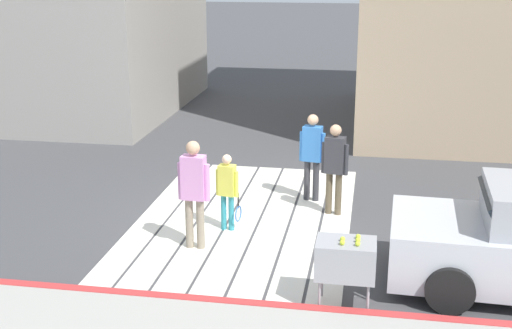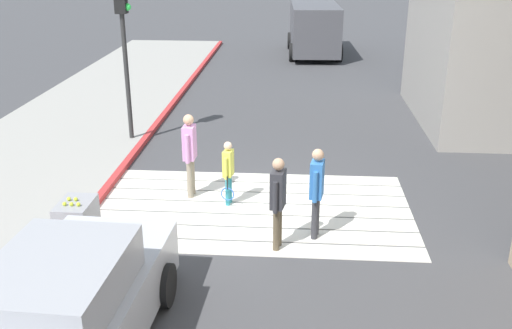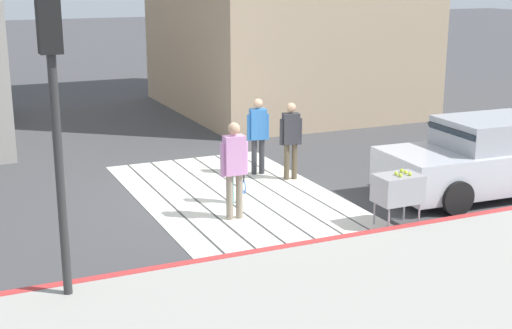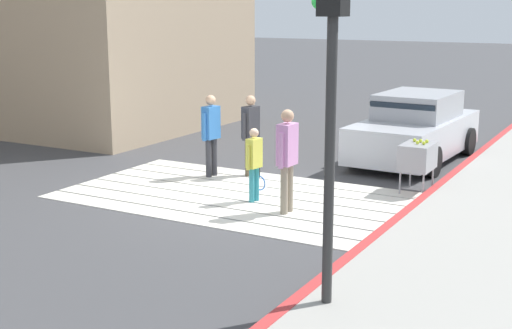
% 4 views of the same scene
% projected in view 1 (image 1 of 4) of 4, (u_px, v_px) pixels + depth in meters
% --- Properties ---
extents(ground_plane, '(120.00, 120.00, 0.00)m').
position_uv_depth(ground_plane, '(244.00, 220.00, 12.41)').
color(ground_plane, '#424244').
extents(crosswalk_stripes, '(6.40, 3.80, 0.01)m').
position_uv_depth(crosswalk_stripes, '(244.00, 219.00, 12.41)').
color(crosswalk_stripes, silver).
rests_on(crosswalk_stripes, ground).
extents(curb_painted, '(0.16, 40.00, 0.13)m').
position_uv_depth(curb_painted, '(200.00, 302.00, 9.33)').
color(curb_painted, '#BC3333').
rests_on(curb_painted, ground).
extents(tennis_ball_cart, '(0.56, 0.80, 1.02)m').
position_uv_depth(tennis_ball_cart, '(346.00, 259.00, 9.16)').
color(tennis_ball_cart, '#99999E').
rests_on(tennis_ball_cart, ground).
extents(pedestrian_adult_lead, '(0.28, 0.49, 1.70)m').
position_uv_depth(pedestrian_adult_lead, '(335.00, 163.00, 12.39)').
color(pedestrian_adult_lead, brown).
rests_on(pedestrian_adult_lead, ground).
extents(pedestrian_adult_trailing, '(0.27, 0.50, 1.72)m').
position_uv_depth(pedestrian_adult_trailing, '(312.00, 151.00, 13.10)').
color(pedestrian_adult_trailing, '#333338').
rests_on(pedestrian_adult_trailing, ground).
extents(pedestrian_adult_side, '(0.25, 0.53, 1.81)m').
position_uv_depth(pedestrian_adult_side, '(194.00, 187.00, 10.91)').
color(pedestrian_adult_side, gray).
rests_on(pedestrian_adult_side, ground).
extents(pedestrian_child_with_racket, '(0.28, 0.43, 1.37)m').
position_uv_depth(pedestrian_child_with_racket, '(228.00, 188.00, 11.73)').
color(pedestrian_child_with_racket, teal).
rests_on(pedestrian_child_with_racket, ground).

